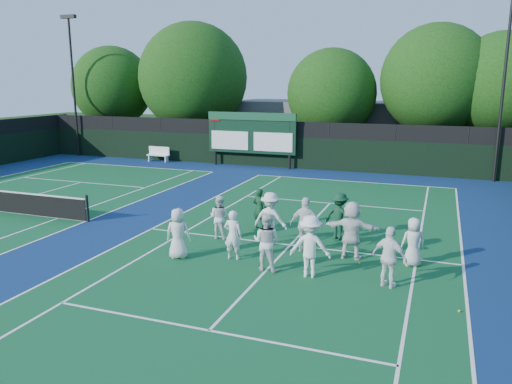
% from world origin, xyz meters
% --- Properties ---
extents(ground, '(120.00, 120.00, 0.00)m').
position_xyz_m(ground, '(0.00, 0.00, 0.00)').
color(ground, '#15320D').
rests_on(ground, ground).
extents(court_apron, '(34.00, 32.00, 0.01)m').
position_xyz_m(court_apron, '(-6.00, 1.00, 0.00)').
color(court_apron, navy).
rests_on(court_apron, ground).
extents(near_court, '(11.05, 23.85, 0.01)m').
position_xyz_m(near_court, '(0.00, 1.00, 0.01)').
color(near_court, '#105229').
rests_on(near_court, ground).
extents(back_fence, '(34.00, 0.08, 3.00)m').
position_xyz_m(back_fence, '(-6.00, 16.00, 1.36)').
color(back_fence, black).
rests_on(back_fence, ground).
extents(scoreboard, '(6.00, 0.21, 3.55)m').
position_xyz_m(scoreboard, '(-7.01, 15.59, 2.19)').
color(scoreboard, black).
rests_on(scoreboard, ground).
extents(clubhouse, '(18.00, 6.00, 4.00)m').
position_xyz_m(clubhouse, '(-2.00, 24.00, 2.00)').
color(clubhouse, slate).
rests_on(clubhouse, ground).
extents(light_pole_left, '(1.20, 0.30, 10.12)m').
position_xyz_m(light_pole_left, '(-21.00, 15.70, 6.30)').
color(light_pole_left, black).
rests_on(light_pole_left, ground).
extents(light_pole_right, '(1.20, 0.30, 10.12)m').
position_xyz_m(light_pole_right, '(7.50, 15.70, 6.30)').
color(light_pole_right, black).
rests_on(light_pole_right, ground).
extents(bench, '(1.67, 0.51, 1.04)m').
position_xyz_m(bench, '(-13.86, 15.38, 0.56)').
color(bench, white).
rests_on(bench, ground).
extents(tree_a, '(6.33, 6.33, 8.25)m').
position_xyz_m(tree_a, '(-20.24, 19.58, 4.92)').
color(tree_a, '#321B0D').
rests_on(tree_a, ground).
extents(tree_b, '(8.09, 8.09, 9.81)m').
position_xyz_m(tree_b, '(-12.99, 19.58, 5.56)').
color(tree_b, '#321B0D').
rests_on(tree_b, ground).
extents(tree_c, '(6.04, 6.04, 7.72)m').
position_xyz_m(tree_c, '(-2.48, 19.58, 4.54)').
color(tree_c, '#321B0D').
rests_on(tree_c, ground).
extents(tree_d, '(6.92, 6.92, 9.07)m').
position_xyz_m(tree_d, '(4.12, 19.58, 5.43)').
color(tree_d, '#321B0D').
rests_on(tree_d, ground).
extents(tree_e, '(6.26, 6.26, 8.48)m').
position_xyz_m(tree_e, '(7.93, 19.58, 5.18)').
color(tree_e, '#321B0D').
rests_on(tree_e, ground).
extents(tennis_ball_0, '(0.07, 0.07, 0.07)m').
position_xyz_m(tennis_ball_0, '(-2.97, -1.32, 0.03)').
color(tennis_ball_0, '#BBCB17').
rests_on(tennis_ball_0, ground).
extents(tennis_ball_1, '(0.07, 0.07, 0.07)m').
position_xyz_m(tennis_ball_1, '(0.72, 1.28, 0.03)').
color(tennis_ball_1, '#BBCB17').
rests_on(tennis_ball_1, ground).
extents(tennis_ball_2, '(0.07, 0.07, 0.07)m').
position_xyz_m(tennis_ball_2, '(5.29, -2.45, 0.03)').
color(tennis_ball_2, '#BBCB17').
rests_on(tennis_ball_2, ground).
extents(tennis_ball_3, '(0.07, 0.07, 0.07)m').
position_xyz_m(tennis_ball_3, '(-1.85, 1.77, 0.03)').
color(tennis_ball_3, '#BBCB17').
rests_on(tennis_ball_3, ground).
extents(tennis_ball_4, '(0.07, 0.07, 0.07)m').
position_xyz_m(tennis_ball_4, '(2.28, 3.65, 0.03)').
color(tennis_ball_4, '#BBCB17').
rests_on(tennis_ball_4, ground).
extents(tennis_ball_5, '(0.07, 0.07, 0.07)m').
position_xyz_m(tennis_ball_5, '(2.49, 0.00, 0.03)').
color(tennis_ball_5, '#BBCB17').
rests_on(tennis_ball_5, ground).
extents(player_front_0, '(0.89, 0.68, 1.62)m').
position_xyz_m(player_front_0, '(-2.96, -1.43, 0.81)').
color(player_front_0, silver).
rests_on(player_front_0, ground).
extents(player_front_1, '(0.60, 0.41, 1.59)m').
position_xyz_m(player_front_1, '(-1.30, -0.94, 0.80)').
color(player_front_1, white).
rests_on(player_front_1, ground).
extents(player_front_2, '(0.91, 0.74, 1.75)m').
position_xyz_m(player_front_2, '(-0.02, -1.43, 0.88)').
color(player_front_2, white).
rests_on(player_front_2, ground).
extents(player_front_3, '(1.24, 0.81, 1.81)m').
position_xyz_m(player_front_3, '(1.31, -1.48, 0.90)').
color(player_front_3, white).
rests_on(player_front_3, ground).
extents(player_front_4, '(1.08, 0.75, 1.70)m').
position_xyz_m(player_front_4, '(3.50, -1.47, 0.85)').
color(player_front_4, white).
rests_on(player_front_4, ground).
extents(player_back_0, '(0.83, 0.69, 1.56)m').
position_xyz_m(player_back_0, '(-2.59, 0.88, 0.78)').
color(player_back_0, white).
rests_on(player_back_0, ground).
extents(player_back_1, '(1.23, 0.78, 1.83)m').
position_xyz_m(player_back_1, '(-0.69, 0.88, 0.91)').
color(player_back_1, white).
rests_on(player_back_1, ground).
extents(player_back_2, '(1.10, 0.51, 1.83)m').
position_xyz_m(player_back_2, '(0.64, 0.54, 0.92)').
color(player_back_2, white).
rests_on(player_back_2, ground).
extents(player_back_3, '(1.74, 0.57, 1.87)m').
position_xyz_m(player_back_3, '(2.15, 0.44, 0.93)').
color(player_back_3, white).
rests_on(player_back_3, ground).
extents(player_back_4, '(0.86, 0.72, 1.50)m').
position_xyz_m(player_back_4, '(4.00, 0.44, 0.75)').
color(player_back_4, silver).
rests_on(player_back_4, ground).
extents(coach_left, '(0.63, 0.48, 1.57)m').
position_xyz_m(coach_left, '(-1.66, 2.47, 0.79)').
color(coach_left, '#0F3A1F').
rests_on(coach_left, ground).
extents(coach_right, '(1.23, 0.94, 1.69)m').
position_xyz_m(coach_right, '(1.41, 2.25, 0.85)').
color(coach_right, '#0F3922').
rests_on(coach_right, ground).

